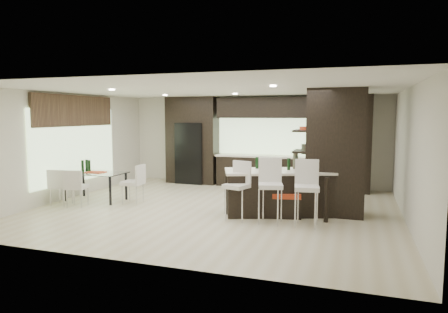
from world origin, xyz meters
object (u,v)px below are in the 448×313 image
(stool_left, at_px, (236,197))
(stool_mid, at_px, (270,197))
(chair_far, at_px, (61,188))
(chair_end, at_px, (133,186))
(stool_right, at_px, (306,200))
(bench, at_px, (268,204))
(chair_near, at_px, (77,189))
(kitchen_island, at_px, (278,192))
(floor_vase, at_px, (295,182))
(dining_table, at_px, (96,186))

(stool_left, xyz_separation_m, stool_mid, (0.71, -0.02, 0.04))
(chair_far, distance_m, chair_end, 1.67)
(stool_right, distance_m, bench, 1.06)
(chair_end, bearing_deg, stool_right, -104.02)
(chair_far, bearing_deg, chair_near, -6.99)
(kitchen_island, distance_m, stool_right, 1.08)
(stool_mid, distance_m, chair_far, 5.05)
(floor_vase, bearing_deg, chair_far, -167.61)
(bench, bearing_deg, stool_left, -145.77)
(kitchen_island, relative_size, stool_mid, 2.20)
(stool_mid, height_order, chair_far, stool_mid)
(bench, xyz_separation_m, chair_end, (-3.38, 0.15, 0.18))
(kitchen_island, height_order, chair_far, kitchen_island)
(stool_left, relative_size, floor_vase, 0.74)
(chair_far, bearing_deg, kitchen_island, 2.55)
(stool_left, bearing_deg, chair_end, -174.91)
(dining_table, height_order, chair_end, chair_end)
(dining_table, xyz_separation_m, chair_far, (-0.46, -0.71, 0.05))
(dining_table, relative_size, chair_far, 1.82)
(chair_end, bearing_deg, chair_near, 119.60)
(bench, distance_m, chair_end, 3.39)
(chair_near, bearing_deg, floor_vase, 0.98)
(stool_mid, distance_m, chair_end, 3.61)
(stool_mid, relative_size, chair_end, 1.19)
(floor_vase, relative_size, chair_near, 1.62)
(kitchen_island, bearing_deg, dining_table, 161.41)
(kitchen_island, bearing_deg, stool_mid, -110.02)
(floor_vase, distance_m, chair_far, 5.50)
(kitchen_island, xyz_separation_m, stool_right, (0.71, -0.82, 0.04))
(stool_right, bearing_deg, chair_end, 162.31)
(chair_end, bearing_deg, bench, -97.04)
(stool_left, height_order, chair_far, stool_left)
(dining_table, bearing_deg, stool_right, -6.41)
(chair_end, bearing_deg, chair_far, 110.66)
(dining_table, bearing_deg, chair_far, -121.65)
(kitchen_island, bearing_deg, stool_left, -151.11)
(kitchen_island, height_order, floor_vase, floor_vase)
(floor_vase, xyz_separation_m, chair_near, (-4.90, -1.18, -0.25))
(stool_left, bearing_deg, chair_near, -160.88)
(kitchen_island, height_order, chair_end, kitchen_island)
(stool_mid, relative_size, dining_table, 0.71)
(stool_right, bearing_deg, bench, 138.81)
(kitchen_island, xyz_separation_m, stool_mid, (0.00, -0.82, 0.04))
(stool_right, distance_m, floor_vase, 1.25)
(kitchen_island, distance_m, stool_left, 1.07)
(stool_mid, bearing_deg, floor_vase, 60.27)
(stool_mid, bearing_deg, chair_near, 165.00)
(chair_far, bearing_deg, floor_vase, 5.66)
(chair_near, bearing_deg, bench, -5.26)
(stool_mid, height_order, chair_end, stool_mid)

